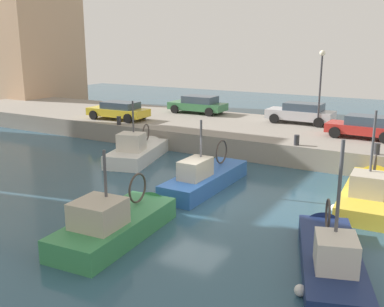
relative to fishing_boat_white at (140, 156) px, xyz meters
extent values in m
plane|color=#2D5166|center=(-4.62, -6.31, -0.12)|extent=(80.00, 80.00, 0.00)
cube|color=gray|center=(6.88, -6.31, 0.48)|extent=(9.00, 56.00, 1.20)
cube|color=white|center=(-0.34, -0.09, -0.12)|extent=(5.41, 3.27, 1.51)
cone|color=white|center=(2.44, 0.65, -0.12)|extent=(1.34, 1.99, 1.82)
cube|color=#896B4C|center=(-0.34, -0.09, 0.56)|extent=(5.17, 3.06, 0.08)
cube|color=beige|center=(-1.15, -0.31, 1.09)|extent=(1.45, 1.59, 0.99)
cylinder|color=#4C4C51|center=(-0.81, -0.22, 1.93)|extent=(0.10, 0.10, 2.75)
torus|color=#3F3833|center=(1.02, 0.27, 1.19)|extent=(1.03, 0.35, 1.04)
sphere|color=white|center=(-2.10, 0.59, 0.11)|extent=(0.32, 0.32, 0.32)
cube|color=gold|center=(-1.09, -12.65, -0.12)|extent=(6.27, 2.33, 1.30)
cone|color=gold|center=(2.34, -12.44, -0.12)|extent=(1.01, 1.81, 1.76)
cube|color=#896B4C|center=(-1.09, -12.65, 0.46)|extent=(6.01, 2.16, 0.08)
cube|color=#B7AD99|center=(-2.08, -12.71, 0.95)|extent=(1.35, 1.36, 0.90)
cylinder|color=#4C4C51|center=(-1.70, -12.69, 2.16)|extent=(0.10, 0.10, 3.39)
torus|color=#3F3833|center=(0.63, -12.55, 1.07)|extent=(0.99, 0.14, 0.99)
sphere|color=white|center=(-3.00, -11.69, 0.07)|extent=(0.32, 0.32, 0.32)
cube|color=#2D60B7|center=(-2.83, -5.84, -0.12)|extent=(5.71, 1.64, 1.50)
cone|color=#2D60B7|center=(0.38, -5.83, -0.12)|extent=(0.90, 1.47, 1.47)
cube|color=#B2A893|center=(-2.83, -5.84, 0.56)|extent=(5.48, 1.51, 0.08)
cube|color=#B7AD99|center=(-3.79, -5.84, 1.03)|extent=(1.66, 0.96, 0.87)
cylinder|color=#4C4C51|center=(-3.29, -5.84, 1.84)|extent=(0.10, 0.10, 2.57)
torus|color=#3F3833|center=(-1.23, -5.83, 1.25)|extent=(1.17, 0.08, 1.17)
sphere|color=white|center=(-4.54, -4.94, 0.10)|extent=(0.32, 0.32, 0.32)
cube|color=navy|center=(-7.65, -12.63, -0.12)|extent=(5.81, 3.36, 1.13)
cone|color=navy|center=(-4.67, -11.63, -0.12)|extent=(1.33, 1.71, 1.50)
cube|color=#896B4C|center=(-7.65, -12.63, 0.39)|extent=(5.56, 3.16, 0.08)
cube|color=beige|center=(-8.57, -12.94, 0.89)|extent=(1.54, 1.44, 0.92)
cylinder|color=#4C4C51|center=(-8.21, -12.82, 2.17)|extent=(0.10, 0.10, 3.56)
torus|color=#3F3833|center=(-6.17, -12.13, 1.01)|extent=(0.99, 0.40, 1.02)
sphere|color=white|center=(-9.52, -12.30, 0.05)|extent=(0.32, 0.32, 0.32)
cube|color=#388951|center=(-9.12, -5.72, -0.12)|extent=(5.27, 2.33, 1.53)
cone|color=#388951|center=(-6.21, -5.51, -0.12)|extent=(1.03, 1.82, 1.76)
cube|color=#9E7A51|center=(-9.12, -5.72, 0.57)|extent=(5.06, 2.16, 0.08)
cube|color=#B7AD99|center=(-9.99, -5.79, 1.06)|extent=(1.58, 1.57, 0.91)
cylinder|color=#4C4C51|center=(-9.55, -5.76, 1.83)|extent=(0.10, 0.10, 2.51)
torus|color=#3F3833|center=(-7.68, -5.62, 1.24)|extent=(1.13, 0.16, 1.13)
sphere|color=white|center=(-10.74, -4.76, 0.11)|extent=(0.32, 0.32, 0.32)
cube|color=#387547|center=(9.58, 1.59, 1.62)|extent=(1.84, 4.38, 0.54)
cube|color=#384756|center=(9.58, 1.37, 2.15)|extent=(1.61, 2.46, 0.52)
cylinder|color=black|center=(8.66, 3.07, 1.40)|extent=(0.22, 0.64, 0.64)
cylinder|color=black|center=(10.47, 3.08, 1.40)|extent=(0.22, 0.64, 0.64)
cylinder|color=black|center=(8.68, 0.10, 1.40)|extent=(0.22, 0.64, 0.64)
cylinder|color=black|center=(10.49, 0.11, 1.40)|extent=(0.22, 0.64, 0.64)
cube|color=red|center=(6.38, -11.00, 1.61)|extent=(1.76, 4.03, 0.51)
cube|color=#384756|center=(6.37, -11.20, 2.12)|extent=(1.51, 2.27, 0.51)
cylinder|color=black|center=(5.61, -9.62, 1.40)|extent=(0.24, 0.65, 0.64)
cylinder|color=black|center=(7.24, -9.68, 1.40)|extent=(0.24, 0.65, 0.64)
cube|color=#B7B7BC|center=(9.22, -6.50, 1.66)|extent=(1.73, 4.41, 0.62)
cube|color=#384756|center=(9.22, -6.72, 2.22)|extent=(1.51, 2.47, 0.49)
cylinder|color=black|center=(8.38, -5.00, 1.40)|extent=(0.22, 0.64, 0.64)
cylinder|color=black|center=(10.08, -5.01, 1.40)|extent=(0.22, 0.64, 0.64)
cylinder|color=black|center=(8.36, -7.99, 1.40)|extent=(0.22, 0.64, 0.64)
cylinder|color=black|center=(10.07, -8.00, 1.40)|extent=(0.22, 0.64, 0.64)
cube|color=gold|center=(4.31, 5.04, 1.61)|extent=(1.91, 4.42, 0.52)
cube|color=#384756|center=(4.32, 4.82, 2.10)|extent=(1.63, 2.49, 0.46)
cylinder|color=black|center=(3.38, 6.49, 1.40)|extent=(0.24, 0.65, 0.64)
cylinder|color=black|center=(5.14, 6.55, 1.40)|extent=(0.24, 0.65, 0.64)
cylinder|color=black|center=(3.48, 3.52, 1.40)|extent=(0.24, 0.65, 0.64)
cylinder|color=black|center=(5.24, 3.58, 1.40)|extent=(0.24, 0.65, 0.64)
cylinder|color=#2D2D33|center=(2.73, -12.31, 1.35)|extent=(0.28, 0.28, 0.55)
cylinder|color=#2D2D33|center=(2.73, -8.31, 1.35)|extent=(0.28, 0.28, 0.55)
cylinder|color=#2D2D33|center=(2.73, 3.69, 1.35)|extent=(0.28, 0.28, 0.55)
cylinder|color=#38383D|center=(8.38, -7.92, 3.33)|extent=(0.12, 0.12, 4.50)
sphere|color=#F2EACC|center=(8.38, -7.92, 5.73)|extent=(0.36, 0.36, 0.36)
cube|color=tan|center=(12.16, 22.47, 7.49)|extent=(8.35, 6.89, 15.22)
camera|label=1|loc=(-20.15, -15.14, 6.45)|focal=41.98mm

